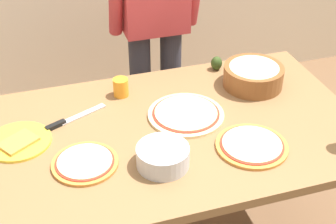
# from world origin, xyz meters

# --- Properties ---
(dining_table) EXTENTS (1.60, 0.96, 0.76)m
(dining_table) POSITION_xyz_m (0.00, 0.00, 0.67)
(dining_table) COLOR brown
(dining_table) RESTS_ON ground
(person_cook) EXTENTS (0.49, 0.25, 1.62)m
(person_cook) POSITION_xyz_m (0.15, 0.76, 0.94)
(person_cook) COLOR #2D2D38
(person_cook) RESTS_ON ground
(pizza_raw_on_board) EXTENTS (0.33, 0.33, 0.02)m
(pizza_raw_on_board) POSITION_xyz_m (0.09, 0.07, 0.77)
(pizza_raw_on_board) COLOR beige
(pizza_raw_on_board) RESTS_ON dining_table
(pizza_cooked_on_tray) EXTENTS (0.25, 0.25, 0.02)m
(pizza_cooked_on_tray) POSITION_xyz_m (-0.38, -0.12, 0.77)
(pizza_cooked_on_tray) COLOR #C67A33
(pizza_cooked_on_tray) RESTS_ON dining_table
(pizza_second_cooked) EXTENTS (0.29, 0.29, 0.02)m
(pizza_second_cooked) POSITION_xyz_m (0.26, -0.21, 0.77)
(pizza_second_cooked) COLOR #C67A33
(pizza_second_cooked) RESTS_ON dining_table
(plate_with_slice) EXTENTS (0.26, 0.26, 0.02)m
(plate_with_slice) POSITION_xyz_m (-0.61, 0.09, 0.77)
(plate_with_slice) COLOR gold
(plate_with_slice) RESTS_ON dining_table
(popcorn_bowl) EXTENTS (0.28, 0.28, 0.11)m
(popcorn_bowl) POSITION_xyz_m (0.47, 0.21, 0.82)
(popcorn_bowl) COLOR brown
(popcorn_bowl) RESTS_ON dining_table
(mixing_bowl_steel) EXTENTS (0.20, 0.20, 0.08)m
(mixing_bowl_steel) POSITION_xyz_m (-0.10, -0.21, 0.80)
(mixing_bowl_steel) COLOR #B7B7BC
(mixing_bowl_steel) RESTS_ON dining_table
(cup_orange) EXTENTS (0.07, 0.07, 0.08)m
(cup_orange) POSITION_xyz_m (-0.14, 0.31, 0.80)
(cup_orange) COLOR orange
(cup_orange) RESTS_ON dining_table
(chef_knife) EXTENTS (0.28, 0.14, 0.02)m
(chef_knife) POSITION_xyz_m (-0.40, 0.18, 0.77)
(chef_knife) COLOR silver
(chef_knife) RESTS_ON dining_table
(avocado) EXTENTS (0.06, 0.06, 0.07)m
(avocado) POSITION_xyz_m (0.37, 0.41, 0.80)
(avocado) COLOR #2D4219
(avocado) RESTS_ON dining_table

